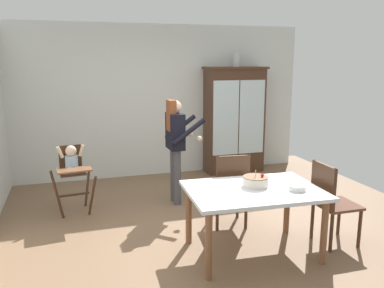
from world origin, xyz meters
name	(u,v)px	position (x,y,z in m)	size (l,w,h in m)	color
ground_plane	(209,228)	(0.00, 0.00, 0.00)	(6.24, 6.24, 0.00)	brown
wall_back	(161,101)	(0.00, 2.63, 1.35)	(5.32, 0.06, 2.70)	silver
china_cabinet	(234,120)	(1.33, 2.37, 0.99)	(1.14, 0.48, 1.96)	#422819
ceramic_vase	(236,60)	(1.35, 2.37, 2.08)	(0.13, 0.13, 0.27)	#B2B7B2
high_chair_with_toddler	(72,167)	(-1.61, 1.09, 0.65)	(0.63, 0.73, 0.95)	#422819
adult_person	(176,139)	(-0.15, 1.04, 0.97)	(0.51, 0.49, 1.53)	#47474C
dining_table	(254,197)	(0.24, -0.75, 0.65)	(1.47, 1.06, 0.74)	silver
birthday_cake	(255,181)	(0.29, -0.66, 0.79)	(0.28, 0.28, 0.19)	beige
serving_bowl	(297,188)	(0.65, -0.93, 0.77)	(0.18, 0.18, 0.06)	silver
dining_chair_far_side	(230,185)	(0.27, -0.04, 0.56)	(0.49, 0.49, 0.96)	#422819
dining_chair_right_end	(330,198)	(1.16, -0.80, 0.56)	(0.45, 0.45, 0.96)	#422819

